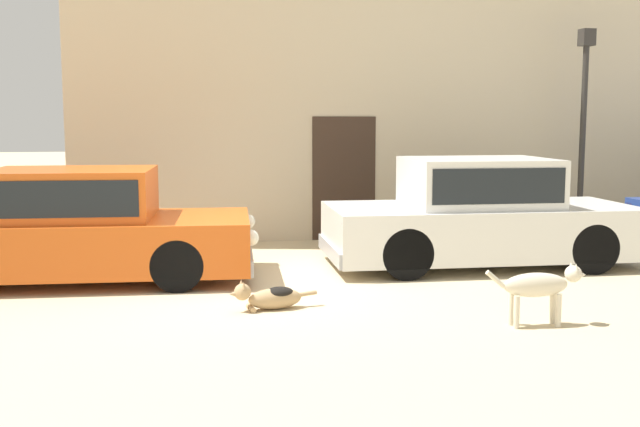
# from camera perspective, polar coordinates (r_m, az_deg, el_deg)

# --- Properties ---
(ground_plane) EXTENTS (80.00, 80.00, 0.00)m
(ground_plane) POSITION_cam_1_polar(r_m,az_deg,el_deg) (9.19, -4.60, -5.85)
(ground_plane) COLOR #CCB78E
(parked_sedan_nearest) EXTENTS (4.64, 2.17, 1.43)m
(parked_sedan_nearest) POSITION_cam_1_polar(r_m,az_deg,el_deg) (10.14, -17.96, -0.88)
(parked_sedan_nearest) COLOR #D15619
(parked_sedan_nearest) RESTS_ON ground_plane
(parked_sedan_second) EXTENTS (4.49, 2.03, 1.52)m
(parked_sedan_second) POSITION_cam_1_polar(r_m,az_deg,el_deg) (10.88, 11.94, 0.03)
(parked_sedan_second) COLOR silver
(parked_sedan_second) RESTS_ON ground_plane
(apartment_block) EXTENTS (12.98, 6.15, 8.67)m
(apartment_block) POSITION_cam_1_polar(r_m,az_deg,el_deg) (16.50, 6.22, 15.06)
(apartment_block) COLOR beige
(apartment_block) RESTS_ON ground_plane
(stray_dog_spotted) EXTENTS (0.99, 0.31, 0.34)m
(stray_dog_spotted) POSITION_cam_1_polar(r_m,az_deg,el_deg) (8.29, -3.76, -6.27)
(stray_dog_spotted) COLOR tan
(stray_dog_spotted) RESTS_ON ground_plane
(stray_dog_tan) EXTENTS (1.06, 0.22, 0.64)m
(stray_dog_tan) POSITION_cam_1_polar(r_m,az_deg,el_deg) (7.89, 16.34, -5.27)
(stray_dog_tan) COLOR beige
(stray_dog_tan) RESTS_ON ground_plane
(street_lamp) EXTENTS (0.22, 0.22, 3.55)m
(street_lamp) POSITION_cam_1_polar(r_m,az_deg,el_deg) (13.63, 19.31, 7.76)
(street_lamp) COLOR #2D2B28
(street_lamp) RESTS_ON ground_plane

